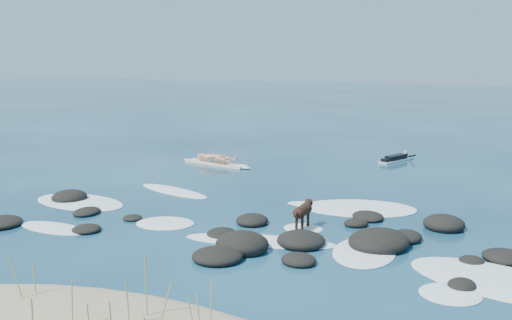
% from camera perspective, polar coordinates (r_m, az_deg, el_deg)
% --- Properties ---
extents(ground, '(160.00, 160.00, 0.00)m').
position_cam_1_polar(ground, '(16.79, 0.63, -5.76)').
color(ground, '#0A2642').
rests_on(ground, ground).
extents(dune_grass, '(4.32, 2.02, 1.24)m').
position_cam_1_polar(dune_grass, '(9.91, -14.80, -14.31)').
color(dune_grass, olive).
rests_on(dune_grass, ground).
extents(reef_rocks, '(14.36, 6.13, 0.60)m').
position_cam_1_polar(reef_rocks, '(15.01, 1.71, -7.34)').
color(reef_rocks, black).
rests_on(reef_rocks, ground).
extents(breaking_foam, '(16.42, 7.88, 0.12)m').
position_cam_1_polar(breaking_foam, '(15.94, 2.63, -6.63)').
color(breaking_foam, white).
rests_on(breaking_foam, ground).
extents(standing_surfer_rig, '(3.54, 1.23, 2.03)m').
position_cam_1_polar(standing_surfer_rig, '(24.53, -4.05, 1.33)').
color(standing_surfer_rig, '#F9E7C7').
rests_on(standing_surfer_rig, ground).
extents(paddling_surfer_rig, '(1.47, 2.16, 0.39)m').
position_cam_1_polar(paddling_surfer_rig, '(26.22, 13.88, 0.17)').
color(paddling_surfer_rig, white).
rests_on(paddling_surfer_rig, ground).
extents(dog, '(0.37, 1.27, 0.80)m').
position_cam_1_polar(dog, '(15.59, 4.76, -5.05)').
color(dog, black).
rests_on(dog, ground).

